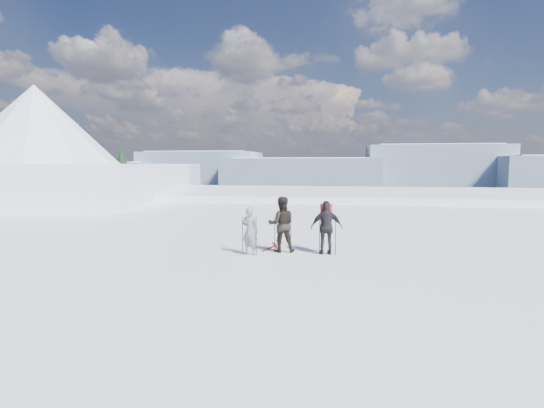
% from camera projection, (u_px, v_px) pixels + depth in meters
% --- Properties ---
extents(lake_basin, '(820.00, 820.00, 71.62)m').
position_uv_depth(lake_basin, '(340.00, 265.00, 40.12)').
color(lake_basin, white).
rests_on(lake_basin, ground).
extents(far_mountain_range, '(770.00, 110.00, 53.00)m').
position_uv_depth(far_mountain_range, '(368.00, 173.00, 453.10)').
color(far_mountain_range, slate).
rests_on(far_mountain_range, ground).
extents(near_ridge, '(31.37, 35.68, 25.62)m').
position_uv_depth(near_ridge, '(77.00, 227.00, 43.34)').
color(near_ridge, white).
rests_on(near_ridge, ground).
extents(skier_grey, '(0.68, 0.55, 1.61)m').
position_uv_depth(skier_grey, '(250.00, 231.00, 14.09)').
color(skier_grey, gray).
rests_on(skier_grey, ground).
extents(skier_dark, '(1.05, 0.88, 1.91)m').
position_uv_depth(skier_dark, '(281.00, 224.00, 14.54)').
color(skier_dark, black).
rests_on(skier_dark, ground).
extents(skier_pack, '(1.10, 0.56, 1.80)m').
position_uv_depth(skier_pack, '(327.00, 228.00, 14.16)').
color(skier_pack, black).
rests_on(skier_pack, ground).
extents(backpack, '(0.41, 0.26, 0.59)m').
position_uv_depth(backpack, '(326.00, 191.00, 14.29)').
color(backpack, red).
rests_on(backpack, skier_pack).
extents(ski_poles, '(3.07, 0.74, 1.34)m').
position_uv_depth(ski_poles, '(287.00, 235.00, 14.18)').
color(ski_poles, black).
rests_on(ski_poles, ground).
extents(skis_loose, '(0.69, 1.67, 0.03)m').
position_uv_depth(skis_loose, '(275.00, 247.00, 15.41)').
color(skis_loose, black).
rests_on(skis_loose, ground).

